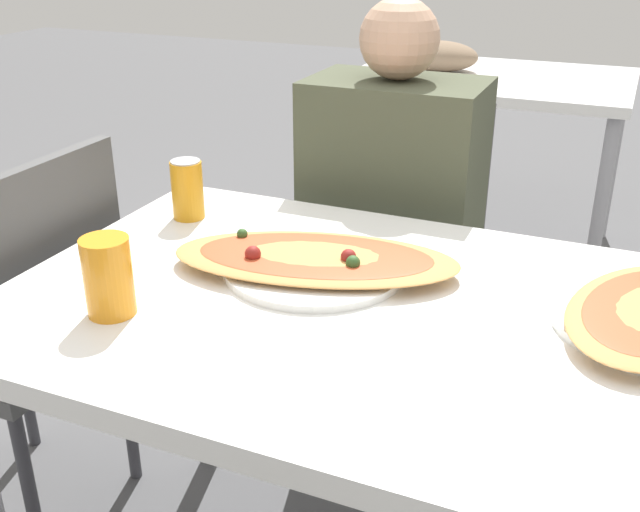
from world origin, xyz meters
The scene contains 8 objects.
dining_table centered at (0.00, 0.00, 0.67)m, with size 1.10×0.80×0.76m.
chair_far_seated centered at (-0.10, 0.73, 0.52)m, with size 0.40×0.40×0.91m.
chair_side_left centered at (-0.74, 0.04, 0.52)m, with size 0.40×0.40×0.91m.
person_seated centered at (-0.10, 0.62, 0.70)m, with size 0.41×0.29×1.18m.
pizza_main centered at (-0.07, 0.09, 0.78)m, with size 0.56×0.35×0.05m.
soda_can centered at (-0.42, 0.22, 0.82)m, with size 0.07×0.07×0.12m.
drink_glass centered at (-0.31, -0.19, 0.82)m, with size 0.08×0.08×0.13m.
background_table centered at (-0.19, 2.05, 0.70)m, with size 1.10×0.80×0.88m.
Camera 1 is at (0.42, -1.03, 1.34)m, focal length 42.00 mm.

